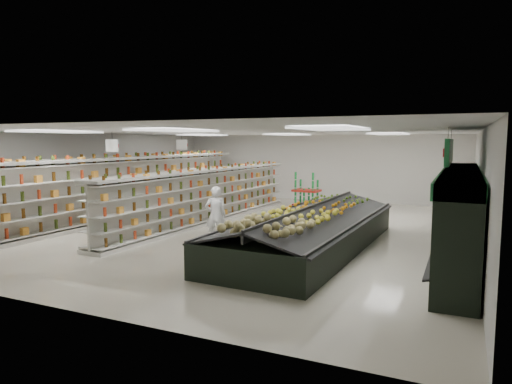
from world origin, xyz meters
The scene contains 16 objects.
floor centered at (0.00, 0.00, 0.00)m, with size 16.00×16.00×0.00m, color beige.
ceiling centered at (0.00, 0.00, 3.20)m, with size 14.00×16.00×0.02m, color white.
wall_back centered at (0.00, 8.00, 1.60)m, with size 14.00×0.02×3.20m, color silver.
wall_front centered at (0.00, -8.00, 1.60)m, with size 14.00×0.02×3.20m, color silver.
wall_left centered at (-7.00, 0.00, 1.60)m, with size 0.02×16.00×3.20m, color silver.
wall_right centered at (7.00, 0.00, 1.60)m, with size 0.02×16.00×3.20m, color silver.
produce_wall_case centered at (6.53, -1.50, 1.24)m, with size 0.93×8.00×2.20m.
aisle_sign_near centered at (-3.80, -2.00, 2.75)m, with size 0.52×0.06×0.75m.
aisle_sign_far centered at (-3.80, 2.00, 2.75)m, with size 0.52×0.06×0.75m.
hortifruti_banner centered at (6.25, -1.50, 2.65)m, with size 0.12×3.20×0.95m.
gondola_left centered at (-4.91, 0.01, 1.07)m, with size 1.51×13.41×2.32m.
gondola_center centered at (-1.72, 0.47, 0.88)m, with size 1.31×11.04×1.91m.
produce_island centered at (2.89, -1.87, 0.53)m, with size 3.15×7.97×1.17m.
soda_endcap centered at (0.41, 5.27, 0.69)m, with size 1.18×0.86×1.43m.
shopper_main centered at (0.28, -2.47, 0.82)m, with size 0.60×0.39×1.64m, color silver.
shopper_background centered at (-2.80, 4.95, 0.93)m, with size 0.91×0.56×1.86m, color tan.
Camera 1 is at (6.60, -13.54, 2.90)m, focal length 32.00 mm.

